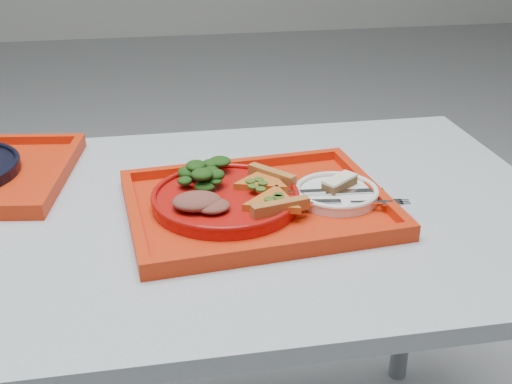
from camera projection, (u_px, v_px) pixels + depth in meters
table at (120, 252)px, 1.15m from camera, size 1.60×0.80×0.75m
tray_main at (257, 208)px, 1.14m from camera, size 0.48×0.39×0.01m
dinner_plate at (226, 200)px, 1.13m from camera, size 0.26×0.26×0.02m
side_plate at (336, 195)px, 1.16m from camera, size 0.15×0.15×0.01m
pizza_slice_a at (273, 200)px, 1.09m from camera, size 0.12×0.13×0.02m
pizza_slice_b at (262, 180)px, 1.16m from camera, size 0.15×0.15×0.02m
salad_heap at (206, 170)px, 1.17m from camera, size 0.10×0.09×0.05m
meat_portion at (197, 201)px, 1.08m from camera, size 0.08×0.07×0.03m
dessert_bar at (340, 183)px, 1.16m from camera, size 0.07×0.07×0.02m
knife at (333, 191)px, 1.14m from camera, size 0.19×0.03×0.01m
fork at (349, 202)px, 1.11m from camera, size 0.19×0.05×0.01m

